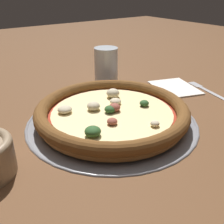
{
  "coord_description": "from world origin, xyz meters",
  "views": [
    {
      "loc": [
        -0.42,
        0.31,
        0.28
      ],
      "look_at": [
        0.0,
        0.0,
        0.02
      ],
      "focal_mm": 42.0,
      "sensor_mm": 36.0,
      "label": 1
    }
  ],
  "objects_px": {
    "napkin": "(175,87)",
    "fork": "(208,91)",
    "drinking_cup": "(106,66)",
    "pizza": "(112,112)",
    "pizza_tray": "(112,121)"
  },
  "relations": [
    {
      "from": "napkin",
      "to": "fork",
      "type": "height_order",
      "value": "napkin"
    },
    {
      "from": "drinking_cup",
      "to": "napkin",
      "type": "xyz_separation_m",
      "value": [
        -0.16,
        -0.13,
        -0.05
      ]
    },
    {
      "from": "napkin",
      "to": "fork",
      "type": "bearing_deg",
      "value": -142.1
    },
    {
      "from": "pizza",
      "to": "napkin",
      "type": "height_order",
      "value": "pizza"
    },
    {
      "from": "drinking_cup",
      "to": "napkin",
      "type": "relative_size",
      "value": 0.64
    },
    {
      "from": "drinking_cup",
      "to": "napkin",
      "type": "bearing_deg",
      "value": -140.32
    },
    {
      "from": "pizza_tray",
      "to": "pizza",
      "type": "distance_m",
      "value": 0.02
    },
    {
      "from": "drinking_cup",
      "to": "fork",
      "type": "distance_m",
      "value": 0.31
    },
    {
      "from": "pizza",
      "to": "napkin",
      "type": "xyz_separation_m",
      "value": [
        0.06,
        -0.27,
        -0.02
      ]
    },
    {
      "from": "pizza",
      "to": "fork",
      "type": "bearing_deg",
      "value": -92.85
    },
    {
      "from": "pizza_tray",
      "to": "drinking_cup",
      "type": "bearing_deg",
      "value": -32.24
    },
    {
      "from": "fork",
      "to": "pizza",
      "type": "bearing_deg",
      "value": 101.79
    },
    {
      "from": "pizza_tray",
      "to": "napkin",
      "type": "relative_size",
      "value": 2.23
    },
    {
      "from": "pizza_tray",
      "to": "napkin",
      "type": "height_order",
      "value": "napkin"
    },
    {
      "from": "pizza",
      "to": "drinking_cup",
      "type": "bearing_deg",
      "value": -32.32
    }
  ]
}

